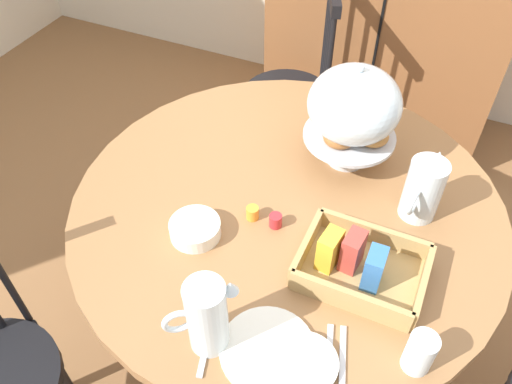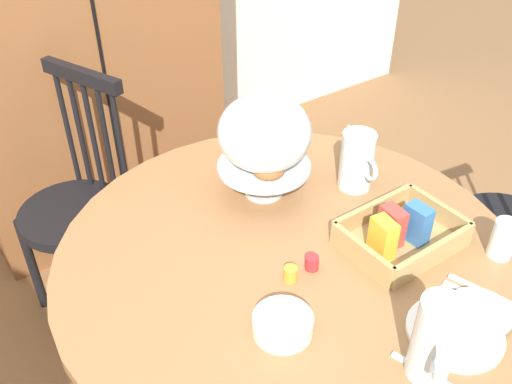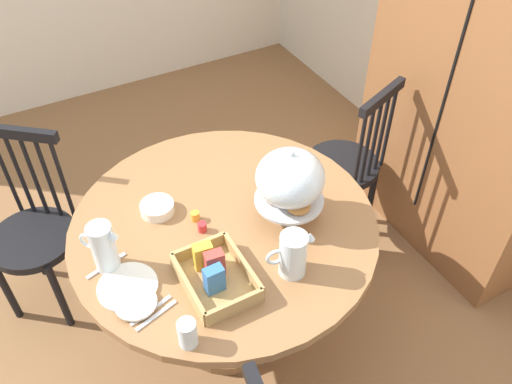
{
  "view_description": "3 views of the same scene",
  "coord_description": "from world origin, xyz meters",
  "px_view_note": "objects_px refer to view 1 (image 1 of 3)",
  "views": [
    {
      "loc": [
        0.39,
        -0.91,
        1.84
      ],
      "look_at": [
        -0.04,
        0.07,
        0.74
      ],
      "focal_mm": 36.27,
      "sensor_mm": 36.0,
      "label": 1
    },
    {
      "loc": [
        -0.67,
        -0.81,
        1.76
      ],
      "look_at": [
        0.06,
        0.22,
        0.84
      ],
      "focal_mm": 39.33,
      "sensor_mm": 36.0,
      "label": 2
    },
    {
      "loc": [
        1.43,
        -0.53,
        2.29
      ],
      "look_at": [
        0.06,
        0.22,
        0.84
      ],
      "focal_mm": 37.03,
      "sensor_mm": 36.0,
      "label": 3
    }
  ],
  "objects_px": {
    "dining_table": "(285,245)",
    "china_plate_small": "(305,362)",
    "cereal_bowl": "(195,229)",
    "windsor_chair_near_window": "(292,97)",
    "drinking_glass": "(420,353)",
    "pastry_stand_with_dome": "(354,108)",
    "cereal_basket": "(358,265)",
    "milk_pitcher": "(422,192)",
    "china_plate_large": "(267,350)",
    "orange_juice_pitcher": "(207,319)"
  },
  "relations": [
    {
      "from": "china_plate_large",
      "to": "cereal_bowl",
      "type": "relative_size",
      "value": 1.57
    },
    {
      "from": "pastry_stand_with_dome",
      "to": "cereal_basket",
      "type": "xyz_separation_m",
      "value": [
        0.16,
        -0.41,
        -0.16
      ]
    },
    {
      "from": "cereal_basket",
      "to": "cereal_bowl",
      "type": "height_order",
      "value": "cereal_basket"
    },
    {
      "from": "windsor_chair_near_window",
      "to": "drinking_glass",
      "type": "distance_m",
      "value": 1.48
    },
    {
      "from": "dining_table",
      "to": "china_plate_small",
      "type": "xyz_separation_m",
      "value": [
        0.22,
        -0.45,
        0.22
      ]
    },
    {
      "from": "windsor_chair_near_window",
      "to": "cereal_bowl",
      "type": "bearing_deg",
      "value": -83.37
    },
    {
      "from": "pastry_stand_with_dome",
      "to": "cereal_basket",
      "type": "distance_m",
      "value": 0.46
    },
    {
      "from": "pastry_stand_with_dome",
      "to": "drinking_glass",
      "type": "relative_size",
      "value": 3.13
    },
    {
      "from": "orange_juice_pitcher",
      "to": "cereal_basket",
      "type": "bearing_deg",
      "value": 51.36
    },
    {
      "from": "windsor_chair_near_window",
      "to": "orange_juice_pitcher",
      "type": "height_order",
      "value": "windsor_chair_near_window"
    },
    {
      "from": "pastry_stand_with_dome",
      "to": "china_plate_small",
      "type": "xyz_separation_m",
      "value": [
        0.12,
        -0.7,
        -0.18
      ]
    },
    {
      "from": "orange_juice_pitcher",
      "to": "milk_pitcher",
      "type": "bearing_deg",
      "value": 59.39
    },
    {
      "from": "china_plate_large",
      "to": "drinking_glass",
      "type": "bearing_deg",
      "value": 18.64
    },
    {
      "from": "dining_table",
      "to": "pastry_stand_with_dome",
      "type": "distance_m",
      "value": 0.48
    },
    {
      "from": "cereal_basket",
      "to": "orange_juice_pitcher",
      "type": "bearing_deg",
      "value": -128.64
    },
    {
      "from": "pastry_stand_with_dome",
      "to": "china_plate_small",
      "type": "relative_size",
      "value": 2.29
    },
    {
      "from": "pastry_stand_with_dome",
      "to": "drinking_glass",
      "type": "bearing_deg",
      "value": -59.76
    },
    {
      "from": "dining_table",
      "to": "cereal_bowl",
      "type": "height_order",
      "value": "cereal_bowl"
    },
    {
      "from": "dining_table",
      "to": "milk_pitcher",
      "type": "xyz_separation_m",
      "value": [
        0.35,
        0.11,
        0.29
      ]
    },
    {
      "from": "orange_juice_pitcher",
      "to": "cereal_bowl",
      "type": "relative_size",
      "value": 1.5
    },
    {
      "from": "dining_table",
      "to": "pastry_stand_with_dome",
      "type": "xyz_separation_m",
      "value": [
        0.1,
        0.25,
        0.4
      ]
    },
    {
      "from": "cereal_bowl",
      "to": "drinking_glass",
      "type": "bearing_deg",
      "value": -11.67
    },
    {
      "from": "orange_juice_pitcher",
      "to": "cereal_bowl",
      "type": "distance_m",
      "value": 0.33
    },
    {
      "from": "milk_pitcher",
      "to": "china_plate_large",
      "type": "bearing_deg",
      "value": -111.21
    },
    {
      "from": "dining_table",
      "to": "milk_pitcher",
      "type": "relative_size",
      "value": 6.77
    },
    {
      "from": "milk_pitcher",
      "to": "drinking_glass",
      "type": "relative_size",
      "value": 1.69
    },
    {
      "from": "dining_table",
      "to": "cereal_bowl",
      "type": "xyz_separation_m",
      "value": [
        -0.18,
        -0.22,
        0.22
      ]
    },
    {
      "from": "drinking_glass",
      "to": "china_plate_large",
      "type": "bearing_deg",
      "value": -161.36
    },
    {
      "from": "milk_pitcher",
      "to": "drinking_glass",
      "type": "distance_m",
      "value": 0.47
    },
    {
      "from": "milk_pitcher",
      "to": "china_plate_small",
      "type": "relative_size",
      "value": 1.24
    },
    {
      "from": "cereal_bowl",
      "to": "milk_pitcher",
      "type": "bearing_deg",
      "value": 31.49
    },
    {
      "from": "pastry_stand_with_dome",
      "to": "cereal_bowl",
      "type": "relative_size",
      "value": 2.46
    },
    {
      "from": "cereal_basket",
      "to": "china_plate_large",
      "type": "xyz_separation_m",
      "value": [
        -0.12,
        -0.29,
        -0.03
      ]
    },
    {
      "from": "pastry_stand_with_dome",
      "to": "china_plate_large",
      "type": "xyz_separation_m",
      "value": [
        0.03,
        -0.7,
        -0.19
      ]
    },
    {
      "from": "cereal_basket",
      "to": "cereal_bowl",
      "type": "xyz_separation_m",
      "value": [
        -0.44,
        -0.05,
        -0.02
      ]
    },
    {
      "from": "cereal_bowl",
      "to": "pastry_stand_with_dome",
      "type": "bearing_deg",
      "value": 58.5
    },
    {
      "from": "cereal_basket",
      "to": "china_plate_small",
      "type": "distance_m",
      "value": 0.29
    },
    {
      "from": "cereal_bowl",
      "to": "dining_table",
      "type": "bearing_deg",
      "value": 49.39
    },
    {
      "from": "china_plate_large",
      "to": "china_plate_small",
      "type": "bearing_deg",
      "value": 0.66
    },
    {
      "from": "windsor_chair_near_window",
      "to": "drinking_glass",
      "type": "height_order",
      "value": "windsor_chair_near_window"
    },
    {
      "from": "china_plate_large",
      "to": "milk_pitcher",
      "type": "bearing_deg",
      "value": 68.79
    },
    {
      "from": "milk_pitcher",
      "to": "china_plate_small",
      "type": "distance_m",
      "value": 0.58
    },
    {
      "from": "windsor_chair_near_window",
      "to": "cereal_basket",
      "type": "height_order",
      "value": "windsor_chair_near_window"
    },
    {
      "from": "cereal_basket",
      "to": "china_plate_large",
      "type": "height_order",
      "value": "cereal_basket"
    },
    {
      "from": "china_plate_small",
      "to": "drinking_glass",
      "type": "height_order",
      "value": "drinking_glass"
    },
    {
      "from": "cereal_basket",
      "to": "china_plate_small",
      "type": "xyz_separation_m",
      "value": [
        -0.03,
        -0.29,
        -0.02
      ]
    },
    {
      "from": "milk_pitcher",
      "to": "drinking_glass",
      "type": "xyz_separation_m",
      "value": [
        0.09,
        -0.46,
        -0.03
      ]
    },
    {
      "from": "china_plate_large",
      "to": "orange_juice_pitcher",
      "type": "bearing_deg",
      "value": -167.11
    },
    {
      "from": "dining_table",
      "to": "cereal_basket",
      "type": "bearing_deg",
      "value": -32.29
    },
    {
      "from": "windsor_chair_near_window",
      "to": "milk_pitcher",
      "type": "distance_m",
      "value": 1.08
    }
  ]
}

